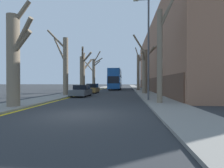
{
  "coord_description": "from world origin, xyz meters",
  "views": [
    {
      "loc": [
        2.5,
        -8.79,
        1.65
      ],
      "look_at": [
        -0.51,
        26.32,
        1.35
      ],
      "focal_mm": 28.0,
      "sensor_mm": 36.0,
      "label": 1
    }
  ],
  "objects_px": {
    "street_tree_right_2": "(138,71)",
    "street_tree_right_0": "(160,51)",
    "street_tree_left_1": "(65,64)",
    "street_tree_left_0": "(14,58)",
    "street_tree_left_2": "(83,72)",
    "parked_car_0": "(82,91)",
    "street_tree_left_3": "(94,72)",
    "street_tree_right_1": "(145,69)",
    "lamp_post": "(147,44)",
    "parked_car_1": "(92,89)",
    "double_decker_bus": "(115,78)"
  },
  "relations": [
    {
      "from": "street_tree_left_0",
      "to": "street_tree_left_2",
      "type": "height_order",
      "value": "street_tree_left_2"
    },
    {
      "from": "street_tree_right_0",
      "to": "lamp_post",
      "type": "bearing_deg",
      "value": 109.93
    },
    {
      "from": "parked_car_1",
      "to": "double_decker_bus",
      "type": "bearing_deg",
      "value": 79.14
    },
    {
      "from": "street_tree_right_2",
      "to": "parked_car_1",
      "type": "relative_size",
      "value": 2.26
    },
    {
      "from": "street_tree_left_2",
      "to": "street_tree_right_0",
      "type": "distance_m",
      "value": 18.42
    },
    {
      "from": "street_tree_left_2",
      "to": "street_tree_left_3",
      "type": "xyz_separation_m",
      "value": [
        -0.07,
        10.2,
        0.43
      ]
    },
    {
      "from": "street_tree_left_3",
      "to": "street_tree_right_1",
      "type": "relative_size",
      "value": 1.02
    },
    {
      "from": "street_tree_left_3",
      "to": "street_tree_left_0",
      "type": "bearing_deg",
      "value": -89.52
    },
    {
      "from": "street_tree_left_0",
      "to": "street_tree_left_2",
      "type": "bearing_deg",
      "value": 90.54
    },
    {
      "from": "street_tree_left_1",
      "to": "parked_car_0",
      "type": "distance_m",
      "value": 3.99
    },
    {
      "from": "street_tree_right_0",
      "to": "street_tree_left_1",
      "type": "bearing_deg",
      "value": 143.6
    },
    {
      "from": "street_tree_left_1",
      "to": "parked_car_0",
      "type": "bearing_deg",
      "value": -11.35
    },
    {
      "from": "street_tree_right_0",
      "to": "street_tree_left_3",
      "type": "bearing_deg",
      "value": 111.31
    },
    {
      "from": "street_tree_left_0",
      "to": "street_tree_right_0",
      "type": "height_order",
      "value": "street_tree_right_0"
    },
    {
      "from": "lamp_post",
      "to": "street_tree_left_3",
      "type": "bearing_deg",
      "value": 111.43
    },
    {
      "from": "parked_car_1",
      "to": "street_tree_right_2",
      "type": "bearing_deg",
      "value": 50.67
    },
    {
      "from": "street_tree_right_1",
      "to": "parked_car_0",
      "type": "xyz_separation_m",
      "value": [
        -7.96,
        -4.61,
        -2.99
      ]
    },
    {
      "from": "street_tree_left_2",
      "to": "street_tree_right_2",
      "type": "bearing_deg",
      "value": 37.49
    },
    {
      "from": "street_tree_left_0",
      "to": "double_decker_bus",
      "type": "distance_m",
      "value": 30.57
    },
    {
      "from": "parked_car_0",
      "to": "street_tree_right_2",
      "type": "bearing_deg",
      "value": 64.02
    },
    {
      "from": "street_tree_left_0",
      "to": "parked_car_0",
      "type": "xyz_separation_m",
      "value": [
        1.84,
        9.82,
        -2.58
      ]
    },
    {
      "from": "street_tree_left_3",
      "to": "street_tree_right_1",
      "type": "height_order",
      "value": "street_tree_left_3"
    },
    {
      "from": "street_tree_left_2",
      "to": "double_decker_bus",
      "type": "distance_m",
      "value": 12.88
    },
    {
      "from": "street_tree_right_0",
      "to": "parked_car_0",
      "type": "xyz_separation_m",
      "value": [
        -7.94,
        7.04,
        -3.35
      ]
    },
    {
      "from": "street_tree_right_2",
      "to": "street_tree_right_1",
      "type": "bearing_deg",
      "value": -89.08
    },
    {
      "from": "street_tree_left_0",
      "to": "street_tree_right_0",
      "type": "distance_m",
      "value": 10.2
    },
    {
      "from": "street_tree_right_2",
      "to": "street_tree_right_0",
      "type": "bearing_deg",
      "value": -89.58
    },
    {
      "from": "street_tree_left_3",
      "to": "street_tree_right_0",
      "type": "distance_m",
      "value": 27.57
    },
    {
      "from": "street_tree_right_2",
      "to": "street_tree_left_2",
      "type": "bearing_deg",
      "value": -142.51
    },
    {
      "from": "street_tree_left_2",
      "to": "parked_car_1",
      "type": "height_order",
      "value": "street_tree_left_2"
    },
    {
      "from": "lamp_post",
      "to": "street_tree_left_1",
      "type": "bearing_deg",
      "value": 149.94
    },
    {
      "from": "street_tree_left_0",
      "to": "lamp_post",
      "type": "height_order",
      "value": "lamp_post"
    },
    {
      "from": "street_tree_left_1",
      "to": "street_tree_left_2",
      "type": "relative_size",
      "value": 1.09
    },
    {
      "from": "street_tree_left_1",
      "to": "double_decker_bus",
      "type": "relative_size",
      "value": 0.68
    },
    {
      "from": "street_tree_right_1",
      "to": "street_tree_left_1",
      "type": "bearing_deg",
      "value": -157.72
    },
    {
      "from": "street_tree_left_2",
      "to": "parked_car_1",
      "type": "relative_size",
      "value": 1.8
    },
    {
      "from": "street_tree_left_1",
      "to": "street_tree_left_3",
      "type": "bearing_deg",
      "value": 89.6
    },
    {
      "from": "street_tree_left_3",
      "to": "parked_car_1",
      "type": "xyz_separation_m",
      "value": [
        2.08,
        -12.18,
        -3.24
      ]
    },
    {
      "from": "street_tree_left_2",
      "to": "street_tree_left_1",
      "type": "bearing_deg",
      "value": -91.4
    },
    {
      "from": "street_tree_right_0",
      "to": "street_tree_right_2",
      "type": "distance_m",
      "value": 23.0
    },
    {
      "from": "parked_car_0",
      "to": "street_tree_left_3",
      "type": "bearing_deg",
      "value": 96.35
    },
    {
      "from": "street_tree_left_1",
      "to": "street_tree_right_1",
      "type": "distance_m",
      "value": 10.99
    },
    {
      "from": "street_tree_left_3",
      "to": "street_tree_right_2",
      "type": "distance_m",
      "value": 10.21
    },
    {
      "from": "street_tree_left_1",
      "to": "street_tree_left_0",
      "type": "bearing_deg",
      "value": -87.94
    },
    {
      "from": "parked_car_1",
      "to": "lamp_post",
      "type": "xyz_separation_m",
      "value": [
        7.21,
        -11.47,
        4.31
      ]
    },
    {
      "from": "street_tree_left_2",
      "to": "parked_car_1",
      "type": "xyz_separation_m",
      "value": [
        2.01,
        -1.99,
        -2.81
      ]
    },
    {
      "from": "street_tree_right_0",
      "to": "street_tree_left_0",
      "type": "bearing_deg",
      "value": -164.12
    },
    {
      "from": "double_decker_bus",
      "to": "parked_car_1",
      "type": "bearing_deg",
      "value": -100.86
    },
    {
      "from": "street_tree_left_1",
      "to": "street_tree_right_0",
      "type": "xyz_separation_m",
      "value": [
        10.15,
        -7.48,
        0.06
      ]
    },
    {
      "from": "parked_car_1",
      "to": "street_tree_left_1",
      "type": "bearing_deg",
      "value": -110.11
    }
  ]
}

